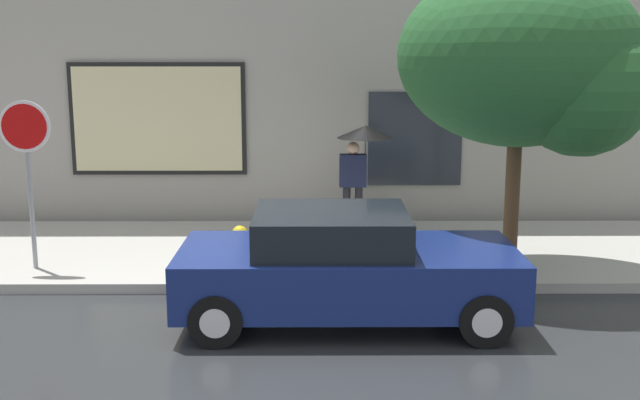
% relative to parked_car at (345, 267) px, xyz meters
% --- Properties ---
extents(ground_plane, '(60.00, 60.00, 0.00)m').
position_rel_parked_car_xyz_m(ground_plane, '(-0.93, 0.07, -0.71)').
color(ground_plane, '#282B2D').
extents(sidewalk, '(20.00, 4.00, 0.15)m').
position_rel_parked_car_xyz_m(sidewalk, '(-0.93, 3.07, -0.63)').
color(sidewalk, '#A3A099').
rests_on(sidewalk, ground).
extents(building_facade, '(20.00, 0.67, 7.00)m').
position_rel_parked_car_xyz_m(building_facade, '(-0.95, 5.57, 2.77)').
color(building_facade, '#9E998E').
rests_on(building_facade, ground).
extents(parked_car, '(4.24, 1.96, 1.43)m').
position_rel_parked_car_xyz_m(parked_car, '(0.00, 0.00, 0.00)').
color(parked_car, navy).
rests_on(parked_car, ground).
extents(fire_hydrant, '(0.30, 0.44, 0.71)m').
position_rel_parked_car_xyz_m(fire_hydrant, '(-1.48, 1.67, -0.21)').
color(fire_hydrant, yellow).
rests_on(fire_hydrant, sidewalk).
extents(pedestrian_with_umbrella, '(1.02, 1.02, 1.92)m').
position_rel_parked_car_xyz_m(pedestrian_with_umbrella, '(0.45, 4.24, 0.98)').
color(pedestrian_with_umbrella, black).
rests_on(pedestrian_with_umbrella, sidewalk).
extents(street_tree, '(3.49, 2.97, 4.48)m').
position_rel_parked_car_xyz_m(street_tree, '(2.71, 1.74, 2.51)').
color(street_tree, '#4C3823').
rests_on(street_tree, sidewalk).
extents(stop_sign, '(0.76, 0.10, 2.53)m').
position_rel_parked_car_xyz_m(stop_sign, '(-4.61, 1.88, 1.23)').
color(stop_sign, gray).
rests_on(stop_sign, sidewalk).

